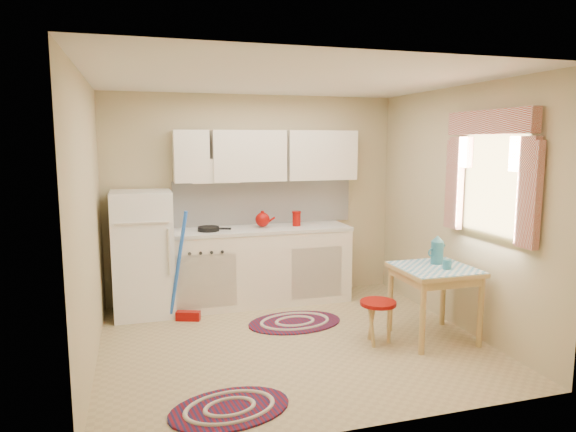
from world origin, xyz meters
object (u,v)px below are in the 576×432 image
object	(u,v)px
fridge	(143,254)
stool	(378,322)
table	(434,303)
base_cabinets	(256,267)

from	to	relation	value
fridge	stool	bearing A→B (deg)	-35.46
table	stool	xyz separation A→B (m)	(-0.58, 0.04, -0.15)
fridge	table	bearing A→B (deg)	-29.88
fridge	stool	xyz separation A→B (m)	(2.14, -1.52, -0.49)
base_cabinets	table	size ratio (longest dim) A/B	3.12
base_cabinets	stool	distance (m)	1.80
table	fridge	bearing A→B (deg)	150.12
stool	table	bearing A→B (deg)	-3.98
table	stool	world-z (taller)	table
base_cabinets	table	xyz separation A→B (m)	(1.42, -1.61, -0.08)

